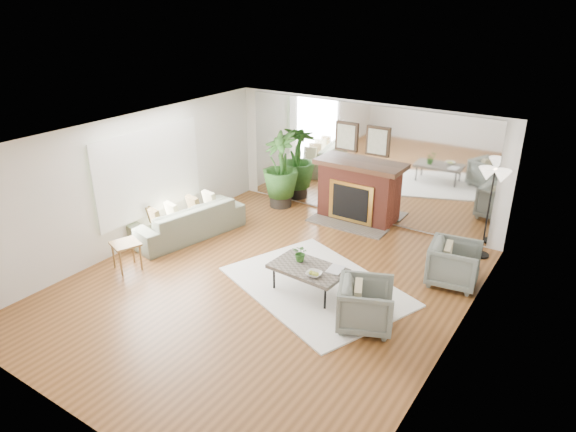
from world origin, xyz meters
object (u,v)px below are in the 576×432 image
Objects in this scene: armchair_front at (366,305)px; floor_lamp at (493,183)px; potted_ficus at (280,167)px; armchair_back at (454,264)px; side_table at (126,247)px; fireplace at (355,192)px; coffee_table at (308,269)px; sofa at (187,220)px.

floor_lamp reaches higher than armchair_front.
armchair_front is 0.46× the size of potted_ficus.
side_table is at bearing 109.98° from armchair_back.
fireplace is at bearing 59.88° from side_table.
coffee_table is 0.71× the size of potted_ficus.
potted_ficus is (-3.64, 3.18, 0.56)m from armchair_front.
potted_ficus is at bearing 81.57° from side_table.
coffee_table is 2.16× the size of side_table.
side_table reaches higher than coffee_table.
armchair_front is 4.87m from potted_ficus.
armchair_back is (4.99, 1.05, 0.03)m from sofa.
fireplace is at bearing 5.09° from potted_ficus.
potted_ficus reaches higher than sofa.
side_table is (-4.91, -2.65, 0.06)m from armchair_back.
armchair_front is at bearing -41.16° from potted_ficus.
armchair_front is (4.30, -0.86, 0.03)m from sofa.
sofa is 1.60m from side_table.
armchair_back is 4.54m from potted_ficus.
floor_lamp is at bearing -0.00° from potted_ficus.
sofa is at bearing 93.48° from armchair_back.
floor_lamp is at bearing 54.88° from coffee_table.
armchair_back is at bearing 113.99° from sofa.
side_table is at bearing -142.28° from floor_lamp.
fireplace is at bearing 102.81° from coffee_table.
floor_lamp is at bearing -37.76° from armchair_front.
armchair_front is at bearing -15.26° from coffee_table.
armchair_back is (1.85, 1.59, -0.07)m from coffee_table.
side_table is 0.34× the size of floor_lamp.
potted_ficus is at bearing -174.91° from fireplace.
coffee_table is at bearing 122.28° from armchair_back.
floor_lamp is (5.07, 3.92, 1.01)m from side_table.
side_table is at bearing -160.93° from coffee_table.
coffee_table is 3.81m from potted_ficus.
side_table is (-2.37, -4.08, -0.23)m from fireplace.
armchair_front reaches higher than sofa.
side_table is at bearing -98.43° from potted_ficus.
floor_lamp reaches higher than side_table.
armchair_front is at bearing 9.91° from side_table.
armchair_front reaches higher than coffee_table.
floor_lamp reaches higher than sofa.
armchair_front is at bearing 151.89° from armchair_back.
fireplace reaches higher than floor_lamp.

